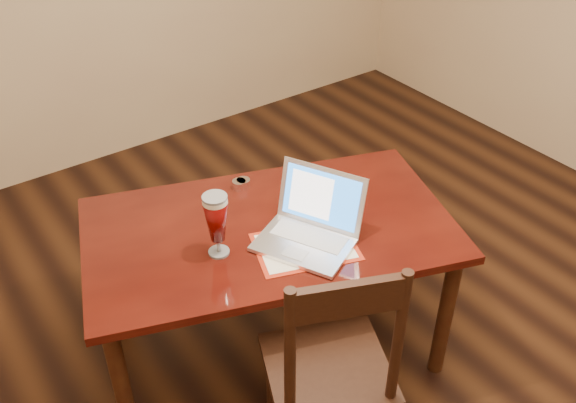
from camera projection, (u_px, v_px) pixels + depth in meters
ground at (373, 381)px, 2.84m from camera, size 5.00×5.00×0.00m
dining_table at (270, 241)px, 2.65m from camera, size 1.68×1.28×0.97m
dining_chair at (331, 371)px, 2.28m from camera, size 0.57×0.56×1.04m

